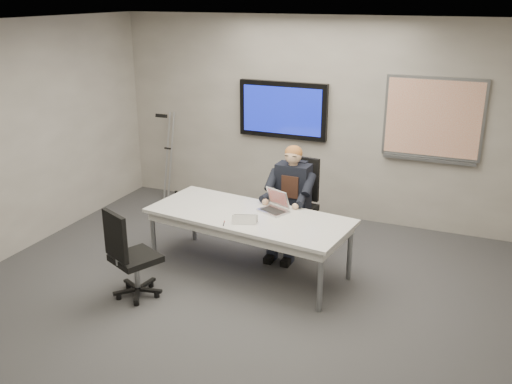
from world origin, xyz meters
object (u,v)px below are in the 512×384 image
at_px(office_chair_far, 295,219).
at_px(seated_person, 288,212).
at_px(conference_table, 249,221).
at_px(office_chair_near, 133,270).
at_px(laptop, 275,205).

distance_m(office_chair_far, seated_person, 0.32).
distance_m(conference_table, seated_person, 0.69).
distance_m(office_chair_near, seated_person, 2.03).
relative_size(seated_person, laptop, 3.19).
height_order(office_chair_near, laptop, office_chair_near).
bearing_deg(seated_person, office_chair_far, 90.71).
relative_size(conference_table, office_chair_near, 2.40).
bearing_deg(office_chair_near, seated_person, -99.18).
distance_m(conference_table, office_chair_near, 1.39).
bearing_deg(office_chair_far, laptop, -85.11).
xyz_separation_m(conference_table, seated_person, (0.24, 0.64, -0.09)).
distance_m(conference_table, laptop, 0.36).
bearing_deg(office_chair_far, office_chair_near, -113.91).
height_order(conference_table, office_chair_far, office_chair_far).
bearing_deg(seated_person, conference_table, -108.38).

